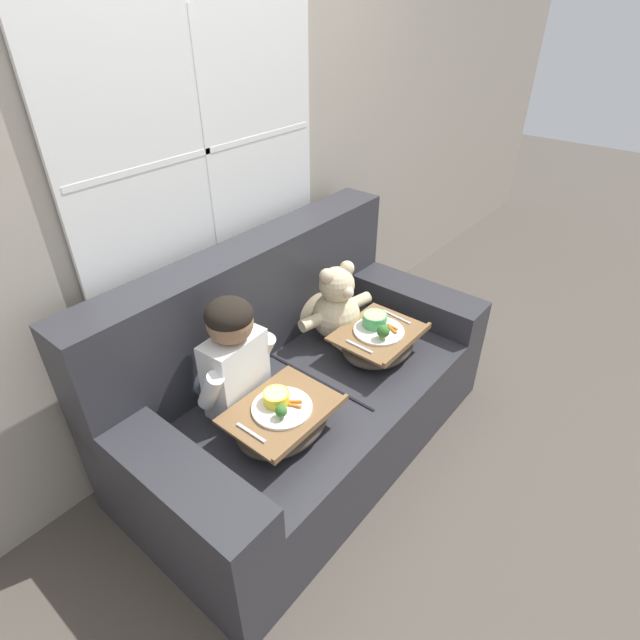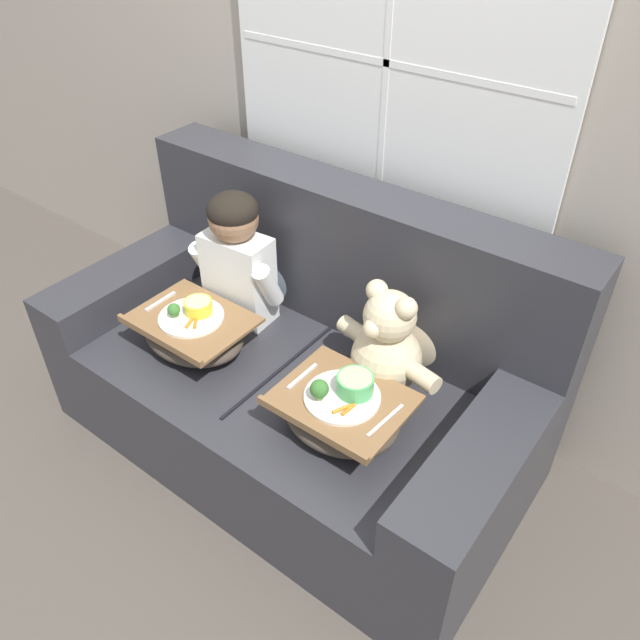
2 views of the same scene
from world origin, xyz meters
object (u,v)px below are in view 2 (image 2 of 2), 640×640
object	(u,v)px
throw_pillow_behind_teddy	(414,323)
couch	(304,369)
teddy_bear	(386,347)
throw_pillow_behind_child	(270,261)
lap_tray_child	(194,331)
child_figure	(236,252)
lap_tray_teddy	(342,411)

from	to	relation	value
throw_pillow_behind_teddy	couch	bearing A→B (deg)	-147.74
throw_pillow_behind_teddy	teddy_bear	distance (m)	0.19
throw_pillow_behind_child	lap_tray_child	xyz separation A→B (m)	(-0.00, -0.44, -0.08)
throw_pillow_behind_child	child_figure	world-z (taller)	child_figure
throw_pillow_behind_child	teddy_bear	world-z (taller)	teddy_bear
throw_pillow_behind_teddy	lap_tray_teddy	world-z (taller)	throw_pillow_behind_teddy
throw_pillow_behind_child	lap_tray_child	bearing A→B (deg)	-90.02
child_figure	lap_tray_child	distance (m)	0.34
couch	throw_pillow_behind_child	bearing A→B (deg)	147.74
throw_pillow_behind_teddy	lap_tray_teddy	size ratio (longest dim) A/B	0.84
throw_pillow_behind_child	lap_tray_teddy	world-z (taller)	throw_pillow_behind_child
throw_pillow_behind_teddy	teddy_bear	size ratio (longest dim) A/B	0.78
couch	throw_pillow_behind_teddy	xyz separation A→B (m)	(0.34, 0.21, 0.25)
throw_pillow_behind_child	teddy_bear	distance (m)	0.70
teddy_bear	lap_tray_teddy	distance (m)	0.27
child_figure	throw_pillow_behind_teddy	bearing A→B (deg)	15.19
child_figure	lap_tray_teddy	xyz separation A→B (m)	(0.67, -0.26, -0.21)
couch	lap_tray_teddy	bearing A→B (deg)	-33.77
throw_pillow_behind_teddy	teddy_bear	world-z (taller)	teddy_bear
lap_tray_teddy	throw_pillow_behind_teddy	bearing A→B (deg)	90.05
throw_pillow_behind_child	lap_tray_child	world-z (taller)	throw_pillow_behind_child
couch	child_figure	bearing A→B (deg)	174.95
couch	child_figure	size ratio (longest dim) A/B	3.37
throw_pillow_behind_teddy	teddy_bear	xyz separation A→B (m)	(-0.00, -0.19, 0.01)
throw_pillow_behind_child	lap_tray_teddy	size ratio (longest dim) A/B	0.84
lap_tray_child	lap_tray_teddy	distance (m)	0.67
teddy_bear	lap_tray_teddy	bearing A→B (deg)	-89.64
couch	child_figure	distance (m)	0.51
throw_pillow_behind_child	lap_tray_child	distance (m)	0.45
throw_pillow_behind_child	throw_pillow_behind_teddy	bearing A→B (deg)	0.00
couch	lap_tray_child	distance (m)	0.44
lap_tray_child	lap_tray_teddy	size ratio (longest dim) A/B	1.05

